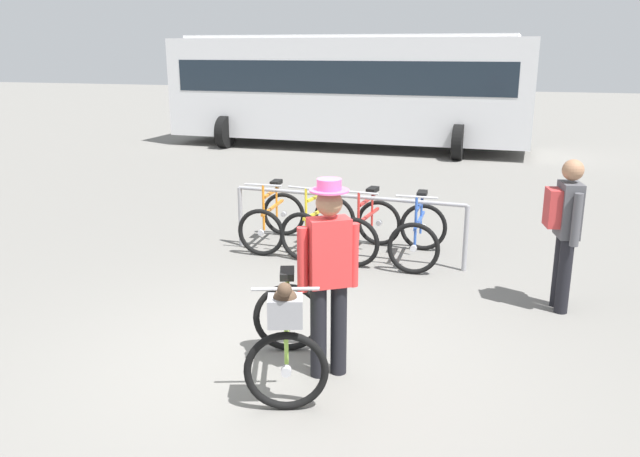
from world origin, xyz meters
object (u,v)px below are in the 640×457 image
object	(u,v)px
person_with_featured_bike	(329,271)
bus_distant	(348,85)
racked_bike_orange	(273,220)
racked_bike_yellow	(319,225)
racked_bike_blue	(419,234)
featured_bicycle	(287,331)
racked_bike_red	(368,229)
pedestrian_with_backpack	(565,226)

from	to	relation	value
person_with_featured_bike	bus_distant	bearing A→B (deg)	103.70
racked_bike_orange	racked_bike_yellow	xyz separation A→B (m)	(0.70, -0.04, -0.00)
racked_bike_yellow	racked_bike_blue	distance (m)	1.40
racked_bike_orange	person_with_featured_bike	distance (m)	3.89
racked_bike_orange	featured_bicycle	size ratio (longest dim) A/B	0.90
featured_bicycle	bus_distant	world-z (taller)	bus_distant
racked_bike_orange	person_with_featured_bike	world-z (taller)	person_with_featured_bike
racked_bike_red	bus_distant	xyz separation A→B (m)	(-2.74, 9.59, 1.37)
racked_bike_red	racked_bike_yellow	bearing A→B (deg)	176.86
racked_bike_yellow	pedestrian_with_backpack	world-z (taller)	pedestrian_with_backpack
racked_bike_orange	racked_bike_yellow	size ratio (longest dim) A/B	0.95
racked_bike_blue	bus_distant	bearing A→B (deg)	109.66
racked_bike_yellow	person_with_featured_bike	world-z (taller)	person_with_featured_bike
racked_bike_red	racked_bike_blue	size ratio (longest dim) A/B	1.01
racked_bike_red	featured_bicycle	distance (m)	3.61
racked_bike_red	bus_distant	size ratio (longest dim) A/B	0.11
pedestrian_with_backpack	bus_distant	distance (m)	12.00
racked_bike_orange	racked_bike_blue	size ratio (longest dim) A/B	1.00
pedestrian_with_backpack	person_with_featured_bike	bearing A→B (deg)	-133.30
racked_bike_yellow	featured_bicycle	xyz separation A→B (m)	(0.83, -3.64, 0.12)
racked_bike_red	person_with_featured_bike	bearing A→B (deg)	-83.00
bus_distant	racked_bike_red	bearing A→B (deg)	-74.05
featured_bicycle	racked_bike_blue	bearing A→B (deg)	80.96
person_with_featured_bike	bus_distant	distance (m)	13.32
racked_bike_yellow	racked_bike_orange	bearing A→B (deg)	176.86
racked_bike_orange	featured_bicycle	bearing A→B (deg)	-67.41
racked_bike_red	racked_bike_blue	bearing A→B (deg)	-3.14
racked_bike_orange	person_with_featured_bike	xyz separation A→B (m)	(1.81, -3.40, 0.58)
racked_bike_orange	racked_bike_red	xyz separation A→B (m)	(1.40, -0.08, -0.00)
person_with_featured_bike	bus_distant	xyz separation A→B (m)	(-3.15, 12.92, 0.79)
racked_bike_orange	racked_bike_blue	distance (m)	2.10
racked_bike_red	pedestrian_with_backpack	world-z (taller)	pedestrian_with_backpack
racked_bike_yellow	racked_bike_red	size ratio (longest dim) A/B	1.04
racked_bike_blue	featured_bicycle	world-z (taller)	featured_bicycle
person_with_featured_bike	racked_bike_blue	bearing A→B (deg)	84.94
racked_bike_red	bus_distant	world-z (taller)	bus_distant
racked_bike_red	racked_bike_orange	bearing A→B (deg)	176.86
pedestrian_with_backpack	racked_bike_red	bearing A→B (deg)	152.74
racked_bike_yellow	pedestrian_with_backpack	distance (m)	3.38
racked_bike_orange	racked_bike_yellow	world-z (taller)	same
pedestrian_with_backpack	racked_bike_orange	bearing A→B (deg)	160.96
racked_bike_orange	bus_distant	world-z (taller)	bus_distant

